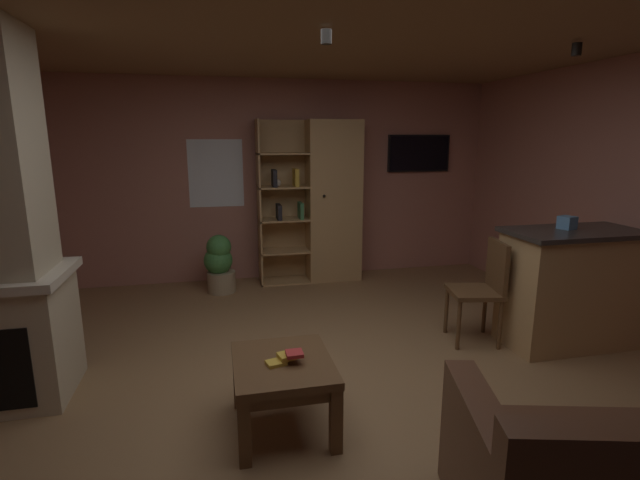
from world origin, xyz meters
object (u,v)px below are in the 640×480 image
object	(u,v)px
potted_floor_plant	(219,263)
table_book_2	(294,354)
table_book_1	(287,356)
dining_chair	(484,284)
table_book_0	(276,363)
wall_mounted_tv	(419,153)
bookshelf_cabinet	(326,202)
tissue_box	(567,223)
coffee_table	(283,374)
kitchen_bar_counter	(582,287)

from	to	relation	value
potted_floor_plant	table_book_2	bearing A→B (deg)	-81.71
table_book_1	table_book_2	bearing A→B (deg)	-37.23
dining_chair	table_book_1	bearing A→B (deg)	-154.25
table_book_0	table_book_2	distance (m)	0.12
table_book_0	wall_mounted_tv	world-z (taller)	wall_mounted_tv
bookshelf_cabinet	tissue_box	distance (m)	2.80
bookshelf_cabinet	table_book_1	size ratio (longest dim) A/B	19.91
tissue_box	dining_chair	xyz separation A→B (m)	(-0.65, 0.15, -0.56)
coffee_table	dining_chair	bearing A→B (deg)	25.14
tissue_box	table_book_0	distance (m)	2.81
table_book_2	kitchen_bar_counter	bearing A→B (deg)	15.30
coffee_table	table_book_1	world-z (taller)	table_book_1
kitchen_bar_counter	table_book_1	bearing A→B (deg)	-165.56
tissue_box	wall_mounted_tv	world-z (taller)	wall_mounted_tv
kitchen_bar_counter	bookshelf_cabinet	bearing A→B (deg)	126.36
table_book_1	wall_mounted_tv	xyz separation A→B (m)	(2.30, 3.29, 1.10)
table_book_1	table_book_2	world-z (taller)	table_book_2
kitchen_bar_counter	tissue_box	xyz separation A→B (m)	(-0.18, 0.06, 0.57)
kitchen_bar_counter	wall_mounted_tv	size ratio (longest dim) A/B	1.64
potted_floor_plant	table_book_1	bearing A→B (deg)	-82.46
coffee_table	table_book_1	xyz separation A→B (m)	(0.02, -0.01, 0.12)
table_book_2	tissue_box	bearing A→B (deg)	17.60
table_book_0	tissue_box	bearing A→B (deg)	16.77
bookshelf_cabinet	table_book_0	xyz separation A→B (m)	(-1.05, -3.10, -0.53)
table_book_2	potted_floor_plant	size ratio (longest dim) A/B	0.15
bookshelf_cabinet	potted_floor_plant	size ratio (longest dim) A/B	2.91
kitchen_bar_counter	coffee_table	world-z (taller)	kitchen_bar_counter
kitchen_bar_counter	dining_chair	distance (m)	0.86
wall_mounted_tv	bookshelf_cabinet	bearing A→B (deg)	-170.91
bookshelf_cabinet	table_book_0	size ratio (longest dim) A/B	17.46
bookshelf_cabinet	potted_floor_plant	world-z (taller)	bookshelf_cabinet
coffee_table	bookshelf_cabinet	bearing A→B (deg)	71.83
kitchen_bar_counter	table_book_1	distance (m)	2.82
dining_chair	potted_floor_plant	distance (m)	2.98
wall_mounted_tv	coffee_table	bearing A→B (deg)	-125.34
table_book_1	dining_chair	distance (m)	2.11
kitchen_bar_counter	coffee_table	distance (m)	2.84
table_book_0	potted_floor_plant	xyz separation A→B (m)	(-0.30, 2.86, -0.12)
table_book_1	tissue_box	bearing A→B (deg)	16.67
table_book_1	coffee_table	bearing A→B (deg)	151.95
table_book_2	potted_floor_plant	xyz separation A→B (m)	(-0.42, 2.86, -0.17)
table_book_1	wall_mounted_tv	distance (m)	4.16
kitchen_bar_counter	table_book_1	size ratio (longest dim) A/B	13.94
kitchen_bar_counter	tissue_box	bearing A→B (deg)	160.88
bookshelf_cabinet	dining_chair	bearing A→B (deg)	-67.03
coffee_table	table_book_2	bearing A→B (deg)	-34.06
bookshelf_cabinet	coffee_table	world-z (taller)	bookshelf_cabinet
table_book_0	bookshelf_cabinet	bearing A→B (deg)	71.29
table_book_0	table_book_1	size ratio (longest dim) A/B	1.14
bookshelf_cabinet	kitchen_bar_counter	xyz separation A→B (m)	(1.75, -2.37, -0.48)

